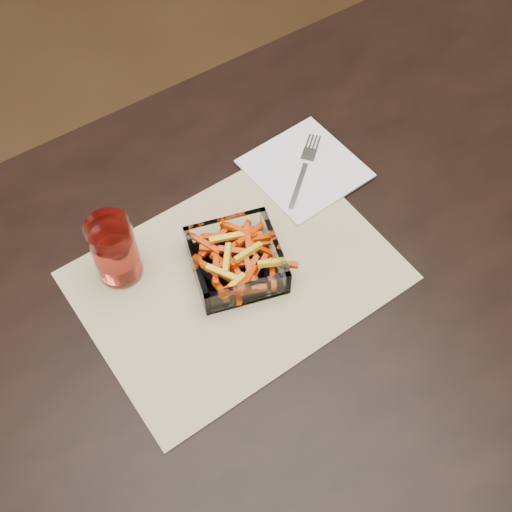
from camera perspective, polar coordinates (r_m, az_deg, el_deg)
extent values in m
plane|color=#331E0F|center=(1.66, 2.71, -14.64)|extent=(4.50, 4.50, 0.00)
cube|color=black|center=(0.99, 4.40, -1.08)|extent=(1.60, 0.90, 0.03)
cylinder|color=black|center=(1.79, 15.45, 12.01)|extent=(0.06, 0.06, 0.72)
cube|color=tan|center=(0.96, -1.72, -1.78)|extent=(0.46, 0.34, 0.00)
cube|color=white|center=(0.96, -1.73, -1.02)|extent=(0.16, 0.16, 0.01)
cube|color=white|center=(0.98, -2.75, 2.46)|extent=(0.12, 0.04, 0.05)
cube|color=white|center=(0.91, -0.71, -3.35)|extent=(0.12, 0.04, 0.05)
cube|color=white|center=(0.94, -5.26, -1.26)|extent=(0.04, 0.12, 0.05)
cube|color=white|center=(0.95, 1.67, 0.55)|extent=(0.04, 0.12, 0.05)
cylinder|color=white|center=(0.94, -12.46, 0.54)|extent=(0.07, 0.07, 0.12)
cylinder|color=#B12419|center=(0.95, -12.32, 0.11)|extent=(0.06, 0.06, 0.08)
cube|color=white|center=(1.08, 4.34, 7.78)|extent=(0.18, 0.18, 0.00)
cube|color=silver|center=(1.05, 3.79, 6.23)|extent=(0.08, 0.07, 0.00)
cube|color=silver|center=(1.10, 4.72, 8.97)|extent=(0.04, 0.04, 0.00)
cube|color=silver|center=(1.12, 4.64, 10.17)|extent=(0.03, 0.02, 0.00)
cube|color=silver|center=(1.12, 4.94, 10.11)|extent=(0.03, 0.02, 0.00)
cube|color=silver|center=(1.12, 5.25, 10.04)|extent=(0.03, 0.02, 0.00)
cube|color=silver|center=(1.12, 5.55, 9.97)|extent=(0.03, 0.02, 0.00)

